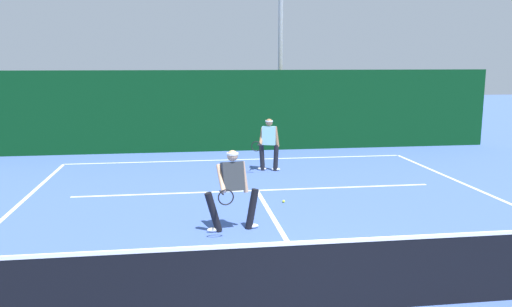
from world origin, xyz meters
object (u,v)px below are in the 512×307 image
(player_near, at_px, (233,187))
(light_pole, at_px, (281,24))
(player_far, at_px, (269,142))
(tennis_ball, at_px, (284,201))

(player_near, height_order, light_pole, light_pole)
(player_near, relative_size, player_far, 1.01)
(player_far, bearing_deg, player_near, 91.99)
(light_pole, bearing_deg, player_near, -105.44)
(light_pole, bearing_deg, tennis_ball, -100.24)
(player_far, bearing_deg, tennis_ball, 104.57)
(player_near, height_order, tennis_ball, player_near)
(player_near, distance_m, player_far, 5.57)
(player_far, xyz_separation_m, tennis_ball, (-0.25, -3.54, -0.81))
(player_near, distance_m, light_pole, 11.69)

